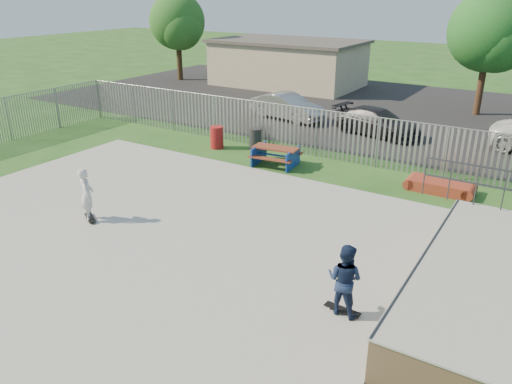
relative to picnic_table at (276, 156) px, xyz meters
The scene contains 17 objects.
ground 7.12m from the picnic_table, 91.32° to the right, with size 120.00×120.00×0.00m, color #244F1B.
concrete_slab 7.12m from the picnic_table, 91.32° to the right, with size 15.00×12.00×0.15m, color #9F9F9A.
fence 2.73m from the picnic_table, 71.68° to the right, with size 26.04×16.02×2.00m.
picnic_table is the anchor object (origin of this frame).
funbox 6.26m from the picnic_table, ahead, with size 1.95×0.98×0.39m.
trash_bin_red 3.42m from the picnic_table, 169.20° to the left, with size 0.58×0.58×0.97m, color maroon.
trash_bin_grey 2.35m from the picnic_table, 142.13° to the left, with size 0.55×0.55×0.91m, color black.
parking_lot 11.89m from the picnic_table, 90.79° to the left, with size 40.00×18.00×0.02m, color black.
car_silver 7.58m from the picnic_table, 115.26° to the left, with size 1.44×4.12×1.36m, color #A4A3A8.
car_dark 6.68m from the picnic_table, 73.44° to the left, with size 1.77×4.35×1.26m, color black.
building 17.90m from the picnic_table, 117.20° to the left, with size 10.40×6.40×3.20m.
tree_left 21.57m from the picnic_table, 140.24° to the left, with size 4.12×4.12×6.35m.
tree_mid 15.01m from the picnic_table, 68.86° to the left, with size 4.31×4.31×6.65m.
skateboard_a 10.05m from the picnic_table, 51.91° to the right, with size 0.81×0.25×0.08m.
skateboard_b 7.87m from the picnic_table, 104.81° to the right, with size 0.79×0.57×0.08m.
skater_navy 10.06m from the picnic_table, 51.91° to the right, with size 0.78×0.61×1.60m, color #152243.
skater_white 7.89m from the picnic_table, 104.81° to the right, with size 0.59×0.38×1.60m, color silver.
Camera 1 is at (9.51, -9.29, 6.54)m, focal length 35.00 mm.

